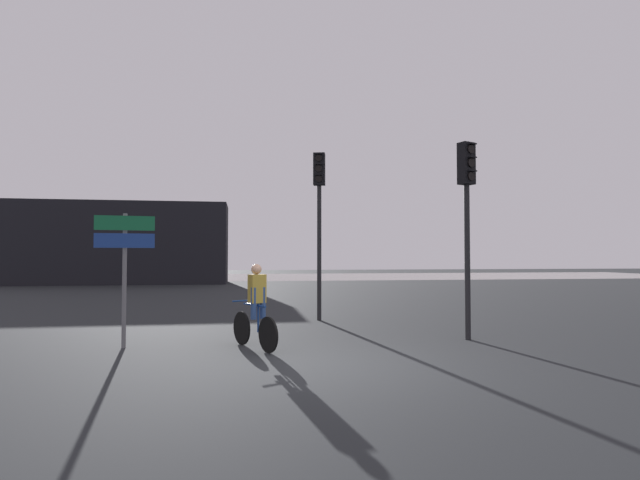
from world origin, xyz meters
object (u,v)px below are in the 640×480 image
(distant_building, at_px, (117,243))
(direction_sign_post, at_px, (125,255))
(traffic_light_near_right, at_px, (467,202))
(cyclist, at_px, (256,306))
(traffic_light_center, at_px, (319,204))

(distant_building, relative_size, direction_sign_post, 5.49)
(distant_building, bearing_deg, traffic_light_near_right, -61.88)
(traffic_light_near_right, xyz_separation_m, cyclist, (-4.48, -0.42, -2.12))
(traffic_light_near_right, height_order, cyclist, traffic_light_near_right)
(distant_building, height_order, direction_sign_post, distant_building)
(traffic_light_near_right, height_order, direction_sign_post, traffic_light_near_right)
(direction_sign_post, bearing_deg, traffic_light_center, -148.21)
(cyclist, bearing_deg, direction_sign_post, 141.92)
(traffic_light_center, height_order, direction_sign_post, traffic_light_center)
(traffic_light_near_right, relative_size, cyclist, 2.60)
(traffic_light_near_right, distance_m, cyclist, 4.98)
(distant_building, bearing_deg, cyclist, -71.00)
(distant_building, relative_size, cyclist, 8.80)
(traffic_light_near_right, bearing_deg, traffic_light_center, -76.25)
(traffic_light_center, bearing_deg, traffic_light_near_right, 139.81)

